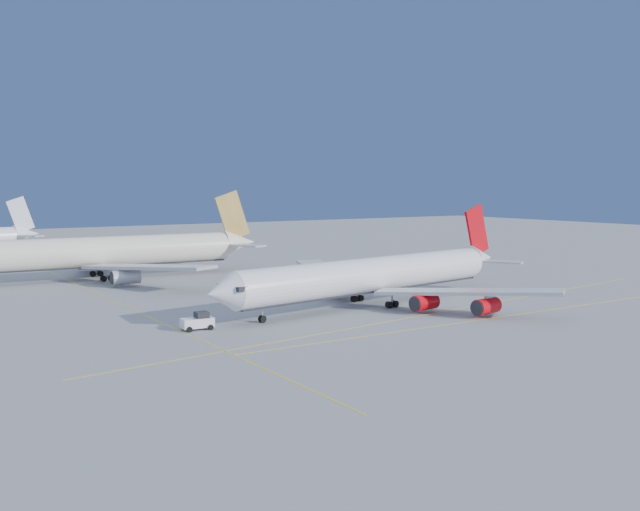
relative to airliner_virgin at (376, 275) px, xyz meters
The scene contains 5 objects.
ground 8.42m from the airliner_virgin, 52.05° to the right, with size 500.00×500.00×0.00m, color slate.
taxiway_lines 11.64m from the airliner_virgin, behind, with size 118.86×140.00×0.02m.
airliner_virgin is the anchor object (origin of this frame).
airliner_etihad 64.07m from the airliner_virgin, 116.68° to the left, with size 71.21×65.85×18.60m.
pushback_tug 33.70m from the airliner_virgin, behind, with size 4.46×2.88×2.44m.
Camera 1 is at (-75.92, -88.13, 19.88)m, focal length 40.00 mm.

